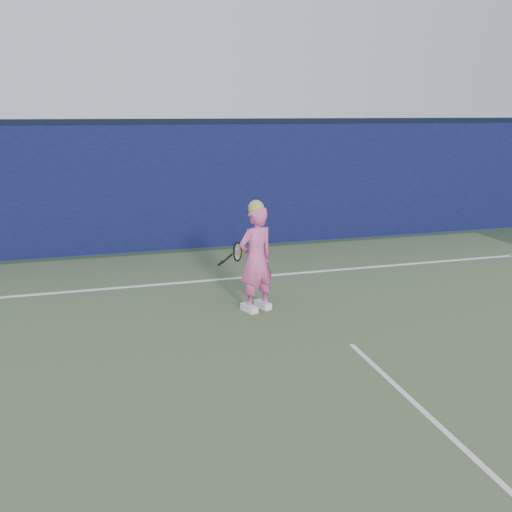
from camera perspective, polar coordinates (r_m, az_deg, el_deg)
name	(u,v)px	position (r m, az deg, el deg)	size (l,w,h in m)	color
ground	(393,384)	(5.94, 14.22, -12.94)	(80.00, 80.00, 0.00)	#2B3E26
backstop_wall	(241,185)	(11.44, -1.62, 7.50)	(24.00, 0.40, 2.50)	black
wall_cap	(240,121)	(11.34, -1.67, 14.02)	(24.00, 0.42, 0.10)	black
player	(256,259)	(7.51, 0.00, -0.27)	(0.64, 0.53, 1.58)	#E95AA1
racket	(236,253)	(7.90, -2.11, 0.36)	(0.45, 0.39, 0.30)	black
court_lines	(410,399)	(5.68, 15.90, -14.26)	(11.00, 12.04, 0.01)	white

